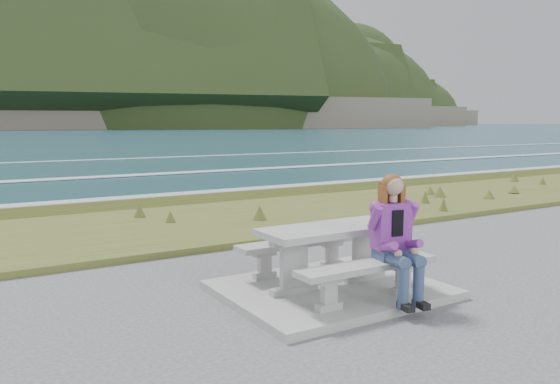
{
  "coord_description": "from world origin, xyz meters",
  "views": [
    {
      "loc": [
        -3.94,
        -5.27,
        2.12
      ],
      "look_at": [
        -0.0,
        1.2,
        1.14
      ],
      "focal_mm": 35.0,
      "sensor_mm": 36.0,
      "label": 1
    }
  ],
  "objects_px": {
    "seated_woman": "(398,255)",
    "picnic_table": "(331,240)",
    "bench_landward": "(368,271)",
    "bench_seaward": "(299,247)"
  },
  "relations": [
    {
      "from": "seated_woman",
      "to": "picnic_table",
      "type": "bearing_deg",
      "value": 121.36
    },
    {
      "from": "picnic_table",
      "to": "bench_landward",
      "type": "bearing_deg",
      "value": -90.0
    },
    {
      "from": "bench_landward",
      "to": "seated_woman",
      "type": "height_order",
      "value": "seated_woman"
    },
    {
      "from": "picnic_table",
      "to": "bench_seaward",
      "type": "height_order",
      "value": "picnic_table"
    },
    {
      "from": "bench_landward",
      "to": "picnic_table",
      "type": "bearing_deg",
      "value": 90.0
    },
    {
      "from": "bench_seaward",
      "to": "seated_woman",
      "type": "relative_size",
      "value": 1.26
    },
    {
      "from": "bench_landward",
      "to": "bench_seaward",
      "type": "bearing_deg",
      "value": 90.0
    },
    {
      "from": "bench_seaward",
      "to": "seated_woman",
      "type": "distance_m",
      "value": 1.58
    },
    {
      "from": "picnic_table",
      "to": "bench_seaward",
      "type": "xyz_separation_m",
      "value": [
        0.0,
        0.7,
        -0.23
      ]
    },
    {
      "from": "picnic_table",
      "to": "bench_landward",
      "type": "distance_m",
      "value": 0.74
    }
  ]
}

